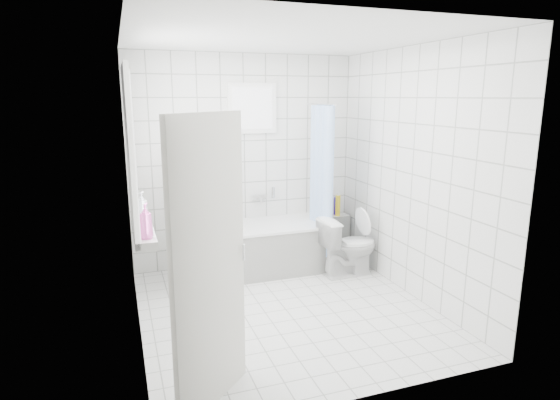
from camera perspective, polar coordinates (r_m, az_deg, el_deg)
name	(u,v)px	position (r m, az deg, el deg)	size (l,w,h in m)	color
ground	(286,309)	(4.82, 0.71, -13.20)	(3.00, 3.00, 0.00)	white
ceiling	(287,38)	(4.37, 0.80, 19.18)	(3.00, 3.00, 0.00)	white
wall_back	(245,162)	(5.83, -4.33, 4.67)	(2.80, 0.02, 2.60)	white
wall_front	(365,221)	(3.08, 10.37, -2.57)	(2.80, 0.02, 2.60)	white
wall_left	(131,192)	(4.16, -17.69, 0.93)	(0.02, 3.00, 2.60)	white
wall_right	(412,174)	(5.06, 15.82, 3.04)	(0.02, 3.00, 2.60)	white
window_left	(133,153)	(4.41, -17.51, 5.53)	(0.01, 0.90, 1.40)	white
window_back	(253,108)	(5.76, -3.34, 11.08)	(0.50, 0.01, 0.50)	white
window_sill	(143,231)	(4.55, -16.33, -3.70)	(0.18, 1.02, 0.08)	white
door	(210,267)	(3.13, -8.51, -8.07)	(0.04, 0.80, 2.00)	silver
bathtub	(260,248)	(5.72, -2.50, -5.84)	(1.64, 0.77, 0.58)	white
partition_wall	(185,218)	(5.37, -11.49, -2.22)	(0.15, 0.85, 1.50)	white
tiled_ledge	(332,235)	(6.34, 6.41, -4.22)	(0.40, 0.24, 0.55)	white
toilet	(348,246)	(5.63, 8.35, -5.58)	(0.40, 0.69, 0.71)	white
curtain_rod	(320,104)	(5.68, 4.93, 11.54)	(0.02, 0.02, 0.80)	silver
shower_curtain	(323,181)	(5.65, 5.30, 2.34)	(0.14, 0.48, 1.78)	#5699FE
tub_faucet	(259,197)	(5.92, -2.57, 0.38)	(0.18, 0.06, 0.06)	silver
sill_bottles	(144,215)	(4.42, -16.28, -1.78)	(0.17, 0.78, 0.30)	#AD569D
ledge_bottles	(335,206)	(6.24, 6.69, -0.71)	(0.16, 0.15, 0.28)	red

